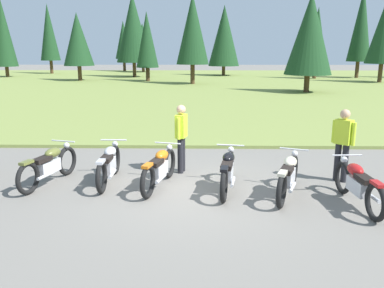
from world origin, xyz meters
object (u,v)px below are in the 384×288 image
motorcycle_red (358,184)px  rider_near_row_end (181,135)px  motorcycle_black (228,171)px  motorcycle_cream (288,175)px  rider_with_back_turned (343,141)px  motorcycle_orange (160,168)px  motorcycle_silver (109,164)px  motorcycle_olive (49,165)px

motorcycle_red → rider_near_row_end: 4.13m
rider_near_row_end → motorcycle_black: bearing=-51.0°
rider_near_row_end → motorcycle_cream: bearing=-35.2°
motorcycle_red → rider_with_back_turned: rider_with_back_turned is taller
motorcycle_orange → motorcycle_cream: bearing=-10.3°
rider_with_back_turned → motorcycle_cream: bearing=-145.3°
motorcycle_silver → motorcycle_orange: same height
motorcycle_silver → motorcycle_cream: same height
motorcycle_orange → motorcycle_red: (3.93, -1.02, 0.00)m
rider_with_back_turned → rider_near_row_end: same height
motorcycle_orange → rider_with_back_turned: 4.18m
motorcycle_olive → motorcycle_orange: 2.51m
motorcycle_olive → motorcycle_black: same height
motorcycle_black → motorcycle_red: same height
motorcycle_olive → motorcycle_red: (6.44, -1.20, 0.00)m
motorcycle_olive → motorcycle_orange: size_ratio=0.99×
motorcycle_silver → motorcycle_red: size_ratio=1.00×
motorcycle_orange → motorcycle_red: bearing=-14.6°
motorcycle_olive → motorcycle_cream: same height
motorcycle_olive → rider_near_row_end: size_ratio=1.22×
motorcycle_cream → motorcycle_red: same height
motorcycle_cream → motorcycle_red: (1.22, -0.53, 0.00)m
motorcycle_orange → rider_near_row_end: 1.30m
motorcycle_olive → motorcycle_cream: bearing=-7.3°
motorcycle_red → rider_with_back_turned: (0.19, 1.50, 0.51)m
motorcycle_silver → motorcycle_red: (5.11, -1.32, 0.00)m
motorcycle_silver → rider_near_row_end: rider_near_row_end is taller
motorcycle_orange → rider_near_row_end: size_ratio=1.23×
motorcycle_olive → rider_with_back_turned: bearing=2.6°
motorcycle_orange → rider_with_back_turned: size_ratio=1.23×
motorcycle_silver → motorcycle_black: same height
motorcycle_black → motorcycle_cream: bearing=-14.1°
motorcycle_olive → rider_with_back_turned: rider_with_back_turned is taller
motorcycle_red → rider_with_back_turned: 1.60m
motorcycle_orange → motorcycle_olive: bearing=176.0°
motorcycle_orange → motorcycle_red: size_ratio=0.98×
motorcycle_silver → motorcycle_orange: size_ratio=1.02×
motorcycle_black → motorcycle_red: bearing=-18.9°
motorcycle_orange → rider_near_row_end: (0.43, 1.11, 0.51)m
motorcycle_olive → rider_with_back_turned: 6.65m
motorcycle_orange → motorcycle_black: bearing=-7.1°
motorcycle_silver → rider_near_row_end: 1.88m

